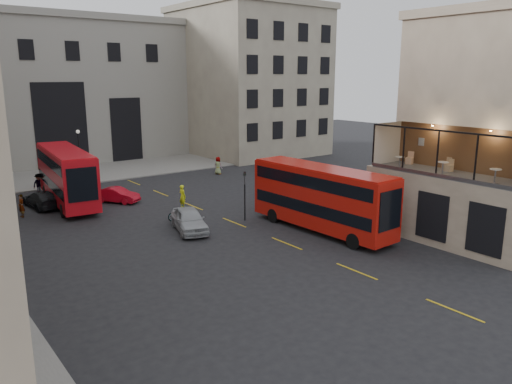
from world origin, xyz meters
TOP-DOWN VIEW (x-y plane):
  - ground at (0.00, 0.00)m, footprint 140.00×140.00m
  - host_building_main at (9.95, 0.00)m, footprint 7.26×11.40m
  - host_frontage at (6.50, 0.00)m, footprint 3.00×11.00m
  - cafe_floor at (6.50, 0.00)m, footprint 3.00×10.00m
  - gateway at (-5.00, 47.99)m, footprint 35.00×10.60m
  - building_right at (20.00, 39.97)m, footprint 16.60×18.60m
  - pavement_far at (-6.00, 38.00)m, footprint 40.00×12.00m
  - traffic_light_near at (-1.00, 12.00)m, footprint 0.16×0.20m
  - street_lamp_b at (-6.00, 34.00)m, footprint 0.36×0.36m
  - bus_near at (1.72, 6.68)m, footprint 3.03×11.55m
  - bus_far at (-10.06, 25.20)m, footprint 3.88×12.02m
  - car_a at (-5.67, 12.26)m, footprint 3.24×5.17m
  - car_b at (-6.53, 23.20)m, footprint 3.38×4.01m
  - car_c at (-12.17, 25.32)m, footprint 2.33×4.93m
  - bicycle at (-4.87, 15.28)m, footprint 1.91×0.77m
  - cyclist at (-2.93, 18.12)m, footprint 0.56×0.77m
  - pedestrian_b at (-10.98, 30.83)m, footprint 1.38×1.13m
  - pedestrian_c at (-4.05, 40.00)m, footprint 0.98×0.47m
  - pedestrian_d at (7.35, 28.51)m, footprint 0.95×1.12m
  - pedestrian_e at (-14.22, 23.23)m, footprint 0.53×0.72m
  - cafe_table_near at (5.99, -3.23)m, footprint 0.67×0.67m
  - cafe_table_mid at (5.69, 0.00)m, footprint 0.68×0.68m
  - cafe_table_far at (5.74, 3.29)m, footprint 0.60×0.60m
  - cafe_chair_b at (7.13, 0.41)m, footprint 0.43×0.43m
  - cafe_chair_c at (7.23, 0.67)m, footprint 0.53×0.53m
  - cafe_chair_d at (7.42, 3.71)m, footprint 0.53×0.53m

SIDE VIEW (x-z plane):
  - ground at x=0.00m, z-range 0.00..0.00m
  - pavement_far at x=-6.00m, z-range 0.00..0.12m
  - bicycle at x=-4.87m, z-range 0.00..0.98m
  - car_b at x=-6.53m, z-range 0.00..1.30m
  - car_c at x=-12.17m, z-range 0.00..1.39m
  - pedestrian_c at x=-4.05m, z-range 0.00..1.62m
  - car_a at x=-5.67m, z-range 0.00..1.64m
  - pedestrian_e at x=-14.22m, z-range 0.00..1.80m
  - pedestrian_b at x=-10.98m, z-range 0.00..1.87m
  - pedestrian_d at x=7.35m, z-range 0.00..1.94m
  - cyclist at x=-2.93m, z-range 0.00..1.95m
  - host_frontage at x=6.50m, z-range 0.00..4.50m
  - street_lamp_b at x=-6.00m, z-range -0.27..5.06m
  - traffic_light_near at x=-1.00m, z-range 0.52..4.32m
  - bus_near at x=1.72m, z-range 0.28..4.86m
  - bus_far at x=-10.06m, z-range 0.29..5.00m
  - cafe_floor at x=6.50m, z-range 4.50..4.60m
  - cafe_chair_b at x=7.13m, z-range 4.44..5.25m
  - cafe_chair_c at x=7.23m, z-range 4.43..5.31m
  - cafe_chair_d at x=7.42m, z-range 4.43..5.32m
  - cafe_table_far at x=5.74m, z-range 4.72..5.47m
  - cafe_table_near at x=5.99m, z-range 4.74..5.57m
  - cafe_table_mid at x=5.69m, z-range 4.74..5.59m
  - host_building_main at x=9.95m, z-range 0.24..15.34m
  - gateway at x=-5.00m, z-range 0.39..18.39m
  - building_right at x=20.00m, z-range 0.39..20.39m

